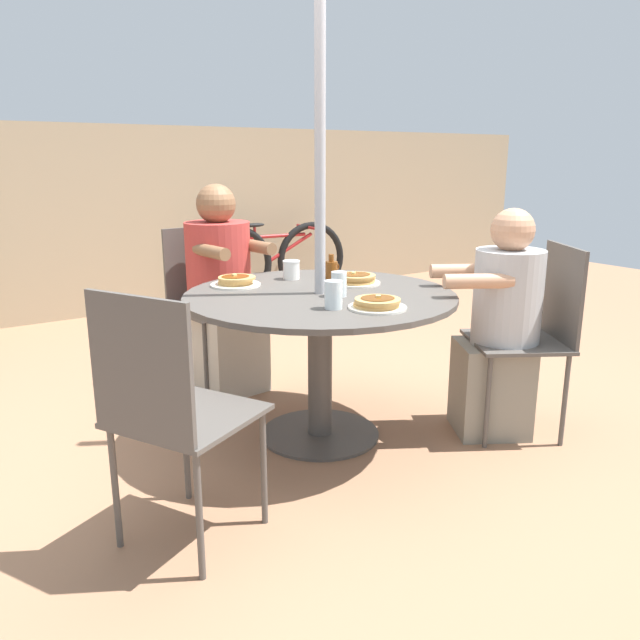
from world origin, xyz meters
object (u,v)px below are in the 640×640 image
pancake_plate_b (356,279)px  drinking_glass_a (339,284)px  diner_north (499,333)px  pancake_plate_c (236,281)px  patio_table (320,321)px  diner_east (222,299)px  bicycle (275,261)px  coffee_cup (291,270)px  patio_chair_south (169,405)px  patio_chair_north (535,327)px  pancake_plate_a (377,304)px  syrup_bottle (331,269)px  patio_chair_east (207,295)px  drinking_glass_b (334,295)px

pancake_plate_b → drinking_glass_a: drinking_glass_a is taller
diner_north → pancake_plate_c: bearing=81.0°
drinking_glass_a → pancake_plate_c: bearing=120.4°
patio_table → pancake_plate_c: bearing=123.3°
diner_east → drinking_glass_a: diner_east is taller
bicycle → diner_north: bearing=-95.3°
coffee_cup → patio_chair_south: bearing=-139.3°
patio_chair_north → diner_east: diner_east is taller
diner_east → pancake_plate_c: bearing=66.6°
diner_east → pancake_plate_a: bearing=89.2°
syrup_bottle → bicycle: bearing=66.6°
patio_chair_east → patio_chair_south: size_ratio=1.00×
patio_chair_south → drinking_glass_b: size_ratio=7.82×
pancake_plate_a → coffee_cup: size_ratio=2.54×
pancake_plate_a → coffee_cup: coffee_cup is taller
patio_table → pancake_plate_a: pancake_plate_a is taller
diner_north → syrup_bottle: 0.92m
bicycle → drinking_glass_b: bearing=-110.4°
pancake_plate_c → drinking_glass_b: size_ratio=2.07×
diner_north → syrup_bottle: bearing=65.4°
patio_chair_south → syrup_bottle: bearing=95.0°
patio_table → pancake_plate_b: pancake_plate_b is taller
patio_chair_east → pancake_plate_b: patio_chair_east is taller
syrup_bottle → bicycle: size_ratio=0.08×
patio_table → patio_chair_south: patio_chair_south is taller
pancake_plate_c → coffee_cup: coffee_cup is taller
syrup_bottle → coffee_cup: size_ratio=1.32×
patio_chair_south → drinking_glass_a: bearing=84.0°
pancake_plate_a → diner_east: bearing=95.9°
syrup_bottle → drinking_glass_a: (-0.22, -0.38, 0.01)m
patio_chair_east → diner_east: bearing=90.0°
pancake_plate_b → patio_chair_east: bearing=112.4°
patio_table → pancake_plate_c: 0.49m
diner_north → pancake_plate_a: size_ratio=4.49×
patio_chair_south → coffee_cup: size_ratio=9.59×
patio_chair_east → syrup_bottle: 0.90m
pancake_plate_a → bicycle: size_ratio=0.16×
patio_table → diner_north: (0.77, -0.45, -0.07)m
patio_table → diner_north: 0.89m
pancake_plate_b → syrup_bottle: (-0.02, 0.19, 0.03)m
pancake_plate_a → coffee_cup: 0.78m
patio_chair_north → patio_chair_south: size_ratio=1.00×
diner_east → drinking_glass_a: 1.03m
pancake_plate_a → pancake_plate_b: (0.25, 0.48, 0.00)m
patio_chair_south → drinking_glass_a: 1.08m
diner_north → drinking_glass_a: bearing=95.2°
patio_table → diner_north: diner_north is taller
drinking_glass_b → bicycle: bearing=64.5°
pancake_plate_c → pancake_plate_b: bearing=-29.4°
patio_table → patio_chair_north: size_ratio=1.36×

